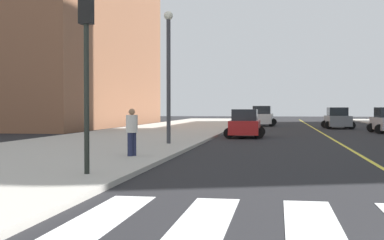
% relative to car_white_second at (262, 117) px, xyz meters
% --- Properties ---
extents(sidewalk_kerb_west, '(10.00, 120.00, 0.15)m').
position_rel_car_white_second_xyz_m(sidewalk_kerb_west, '(-7.28, -30.66, -0.90)').
color(sidewalk_kerb_west, '#B2ADA3').
rests_on(sidewalk_kerb_west, ground).
extents(lane_divider_paint, '(0.16, 80.00, 0.01)m').
position_rel_car_white_second_xyz_m(lane_divider_paint, '(4.92, -10.66, -0.97)').
color(lane_divider_paint, yellow).
rests_on(lane_divider_paint, ground).
extents(car_white_second, '(3.00, 4.72, 2.08)m').
position_rel_car_white_second_xyz_m(car_white_second, '(0.00, 0.00, 0.00)').
color(car_white_second, silver).
rests_on(car_white_second, ground).
extents(car_gray_fourth, '(2.80, 4.39, 1.93)m').
position_rel_car_white_second_xyz_m(car_gray_fourth, '(7.01, -5.78, -0.07)').
color(car_gray_fourth, slate).
rests_on(car_gray_fourth, ground).
extents(car_red_sixth, '(2.53, 4.06, 1.81)m').
position_rel_car_white_second_xyz_m(car_red_sixth, '(-0.45, -21.65, -0.13)').
color(car_red_sixth, red).
rests_on(car_red_sixth, ground).
extents(traffic_light_far_corner, '(0.36, 0.41, 5.00)m').
position_rel_car_white_second_xyz_m(traffic_light_far_corner, '(-3.41, -42.16, 2.68)').
color(traffic_light_far_corner, black).
rests_on(traffic_light_far_corner, sidewalk_kerb_west).
extents(pedestrian_walking_west, '(0.43, 0.43, 1.74)m').
position_rel_car_white_second_xyz_m(pedestrian_walking_west, '(-3.64, -36.91, 0.13)').
color(pedestrian_walking_west, '#232847').
rests_on(pedestrian_walking_west, sidewalk_kerb_west).
extents(street_lamp, '(0.44, 0.44, 6.52)m').
position_rel_car_white_second_xyz_m(street_lamp, '(-3.69, -30.08, 3.08)').
color(street_lamp, '#38383D').
rests_on(street_lamp, sidewalk_kerb_west).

